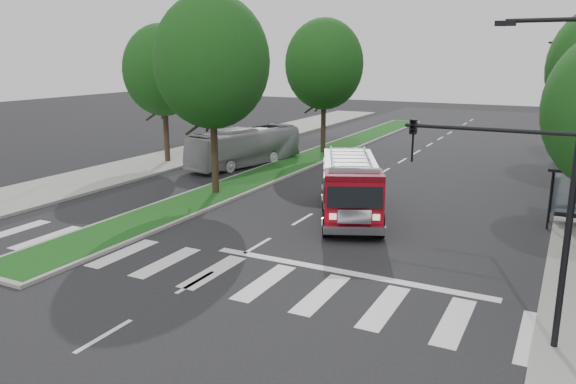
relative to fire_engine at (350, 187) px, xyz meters
name	(u,v)px	position (x,y,z in m)	size (l,w,h in m)	color
ground	(258,246)	(-1.65, -5.51, -1.33)	(140.00, 140.00, 0.00)	black
sidewalk_left	(142,166)	(-16.15, 4.49, -1.26)	(5.00, 80.00, 0.15)	gray
median	(312,157)	(-7.65, 12.49, -1.25)	(3.00, 50.00, 0.15)	gray
tree_median_near	(212,62)	(-7.65, 0.49, 5.48)	(5.80, 5.80, 10.16)	black
tree_median_far	(324,64)	(-7.65, 14.49, 5.16)	(5.60, 5.60, 9.72)	black
tree_left_mid	(163,70)	(-15.65, 6.49, 4.83)	(5.20, 5.20, 9.16)	black
streetlight_right_near	(534,163)	(7.96, -9.01, 3.34)	(4.08, 0.22, 8.00)	black
fire_engine	(350,187)	(0.00, 0.00, 0.00)	(5.38, 8.29, 2.78)	#5C050D
city_bus	(245,147)	(-10.47, 8.12, -0.08)	(2.10, 8.96, 2.50)	#ABABB0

